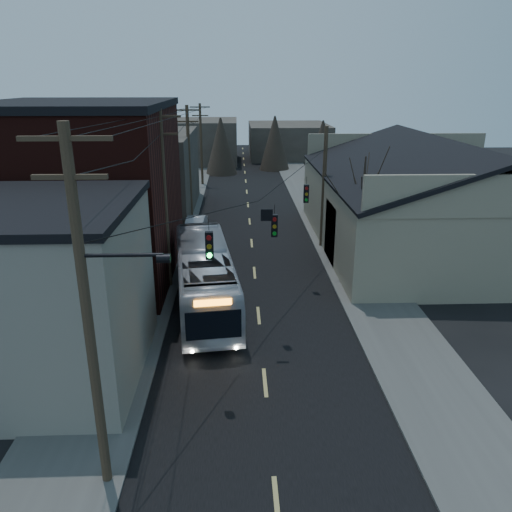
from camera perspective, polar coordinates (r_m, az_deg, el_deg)
The scene contains 13 objects.
road_surface at distance 40.65m, azimuth -0.67°, elevation 3.22°, with size 9.00×110.00×0.02m, color black.
sidewalk_left at distance 40.99m, azimuth -9.80°, elevation 3.14°, with size 4.00×110.00×0.12m, color #474744.
sidewalk_right at distance 41.31m, azimuth 8.40°, elevation 3.35°, with size 4.00×110.00×0.12m, color #474744.
building_clapboard at distance 21.23m, azimuth -24.19°, elevation -4.14°, with size 8.00×8.00×7.00m, color slate.
building_brick at distance 31.04m, azimuth -19.10°, elevation 6.53°, with size 10.00×12.00×10.00m, color black.
building_left_far at distance 46.48m, azimuth -12.84°, elevation 9.23°, with size 9.00×14.00×7.00m, color #35302B.
warehouse at distance 37.79m, azimuth 19.73°, elevation 5.03°, with size 16.16×20.60×7.73m.
building_far_left at distance 74.65m, azimuth -6.14°, elevation 12.91°, with size 10.00×12.00×6.00m, color #35302B.
building_far_right at distance 79.91m, azimuth 3.69°, elevation 13.05°, with size 12.00×14.00×5.00m, color #35302B.
bare_tree at distance 30.96m, azimuth 11.97°, elevation 4.48°, with size 0.40×0.40×7.20m, color black.
utility_lines at distance 33.84m, azimuth -5.77°, elevation 8.42°, with size 11.24×45.28×10.50m.
bus at distance 26.45m, azimuth -5.88°, elevation -2.29°, with size 2.73×11.67×3.25m, color #B6B9C3.
parked_car at distance 39.19m, azimuth -6.92°, elevation 3.46°, with size 1.42×4.06×1.34m, color #B3B4BB.
Camera 1 is at (-1.00, -9.01, 11.38)m, focal length 35.00 mm.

